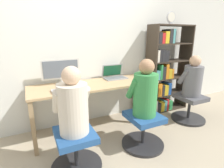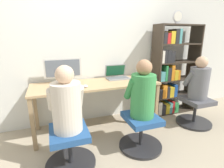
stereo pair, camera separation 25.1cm
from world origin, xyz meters
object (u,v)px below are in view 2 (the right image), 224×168
person_at_monitor (67,103)px  office_chair_side (195,111)px  laptop (117,76)px  keyboard (66,88)px  office_chair_left (70,148)px  office_chair_right (141,131)px  desktop_monitor (63,70)px  bookshelf (170,75)px  person_near_shelf (199,81)px  desk_clock (178,17)px  person_at_laptop (143,92)px

person_at_monitor → office_chair_side: (2.09, 0.29, -0.54)m
laptop → keyboard: size_ratio=0.97×
office_chair_left → office_chair_right: (0.92, 0.03, 0.00)m
desktop_monitor → bookshelf: 1.90m
bookshelf → desktop_monitor: bearing=178.0°
laptop → person_near_shelf: size_ratio=0.54×
person_near_shelf → office_chair_right: bearing=-166.9°
person_near_shelf → office_chair_left: bearing=-171.7°
keyboard → office_chair_side: size_ratio=0.67×
bookshelf → person_near_shelf: bearing=-73.9°
laptop → desk_clock: bearing=-7.4°
person_at_laptop → office_chair_side: size_ratio=1.27×
bookshelf → office_chair_side: bearing=-74.0°
desk_clock → office_chair_side: (0.16, -0.45, -1.51)m
office_chair_left → keyboard: bearing=84.6°
desktop_monitor → person_at_monitor: person_at_monitor is taller
desktop_monitor → office_chair_right: bearing=-44.8°
laptop → office_chair_left: 1.39m
bookshelf → keyboard: bearing=-171.4°
keyboard → desk_clock: size_ratio=1.84×
bookshelf → desk_clock: 1.00m
person_at_laptop → desk_clock: desk_clock is taller
desktop_monitor → office_chair_right: (0.87, -0.86, -0.72)m
laptop → person_at_laptop: 0.85m
office_chair_left → person_at_laptop: (0.92, 0.04, 0.54)m
laptop → person_at_laptop: bearing=-89.6°
bookshelf → office_chair_side: (0.15, -0.53, -0.52)m
desktop_monitor → keyboard: bearing=-90.2°
desktop_monitor → office_chair_side: bearing=-16.3°
keyboard → office_chair_right: 1.14m
person_at_laptop → desk_clock: size_ratio=3.48×
laptop → office_chair_left: laptop is taller
keyboard → bookshelf: bearing=8.6°
keyboard → person_at_laptop: person_at_laptop is taller
laptop → bookshelf: bookshelf is taller
laptop → office_chair_right: laptop is taller
office_chair_right → desk_clock: desk_clock is taller
person_at_laptop → office_chair_left: bearing=-177.7°
person_near_shelf → laptop: bearing=153.7°
desktop_monitor → keyboard: size_ratio=1.43×
person_at_monitor → person_at_laptop: bearing=1.9°
desktop_monitor → bookshelf: bookshelf is taller
office_chair_left → person_at_laptop: bearing=2.3°
office_chair_right → office_chair_side: 1.20m
office_chair_left → laptop: bearing=44.0°
desktop_monitor → office_chair_left: 1.15m
office_chair_side → person_near_shelf: bearing=90.0°
person_at_monitor → bookshelf: bookshelf is taller
desk_clock → office_chair_side: bearing=-70.3°
person_at_monitor → person_at_laptop: 0.92m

